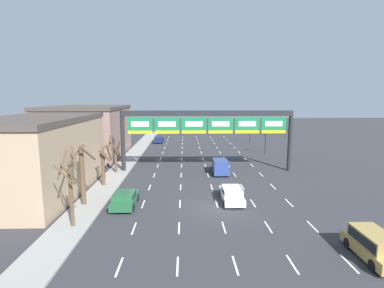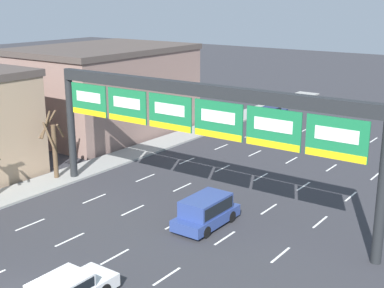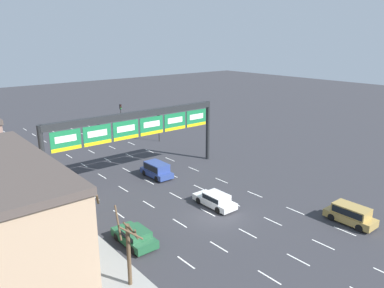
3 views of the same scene
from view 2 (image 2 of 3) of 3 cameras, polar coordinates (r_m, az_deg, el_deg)
lane_dashes at (r=32.68m, az=0.98°, el=-7.01°), size 13.32×67.00×0.01m
sign_gantry at (r=30.39m, az=0.44°, el=3.59°), size 21.92×0.70×7.80m
building_far at (r=51.30m, az=-9.37°, el=5.77°), size 11.49×15.84×8.05m
suv_blue at (r=30.13m, az=1.50°, el=-7.06°), size 1.94×4.29×1.74m
car_navy at (r=56.62m, az=8.29°, el=3.31°), size 1.81×4.81×1.33m
tree_bare_third at (r=38.39m, az=-14.57°, el=-0.09°), size 1.63×1.65×4.67m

